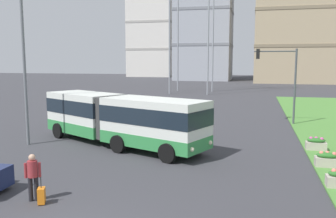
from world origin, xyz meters
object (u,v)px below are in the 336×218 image
(articulated_bus, at_px, (119,118))
(pedestrian_crossing, at_px, (33,174))
(streetlight_left, at_px, (24,60))
(rolling_suitcase, at_px, (41,195))
(flower_planter_4, at_px, (316,144))
(traffic_light_far_right, at_px, (282,73))
(flower_planter_3, at_px, (327,159))

(articulated_bus, height_order, pedestrian_crossing, articulated_bus)
(streetlight_left, bearing_deg, rolling_suitcase, -52.31)
(flower_planter_4, bearing_deg, rolling_suitcase, -135.55)
(rolling_suitcase, xyz_separation_m, flower_planter_4, (10.67, 10.47, 0.11))
(flower_planter_4, height_order, traffic_light_far_right, traffic_light_far_right)
(traffic_light_far_right, bearing_deg, pedestrian_crossing, -116.98)
(pedestrian_crossing, xyz_separation_m, flower_planter_4, (11.12, 10.27, -0.58))
(flower_planter_4, relative_size, streetlight_left, 0.12)
(articulated_bus, xyz_separation_m, traffic_light_far_right, (9.93, 10.06, 2.47))
(pedestrian_crossing, bearing_deg, articulated_bus, 91.56)
(pedestrian_crossing, xyz_separation_m, streetlight_left, (-5.70, 7.76, 4.15))
(traffic_light_far_right, bearing_deg, flower_planter_3, -83.21)
(rolling_suitcase, bearing_deg, streetlight_left, 127.69)
(articulated_bus, relative_size, rolling_suitcase, 12.06)
(articulated_bus, distance_m, flower_planter_3, 11.62)
(articulated_bus, height_order, traffic_light_far_right, traffic_light_far_right)
(articulated_bus, relative_size, traffic_light_far_right, 1.93)
(articulated_bus, height_order, streetlight_left, streetlight_left)
(pedestrian_crossing, xyz_separation_m, traffic_light_far_right, (9.68, 19.02, 3.12))
(flower_planter_4, bearing_deg, articulated_bus, -173.41)
(pedestrian_crossing, height_order, flower_planter_3, pedestrian_crossing)
(flower_planter_4, distance_m, traffic_light_far_right, 9.60)
(flower_planter_3, bearing_deg, articulated_bus, 169.77)
(flower_planter_4, xyz_separation_m, traffic_light_far_right, (-1.44, 8.74, 3.70))
(articulated_bus, xyz_separation_m, streetlight_left, (-5.46, -1.20, 3.50))
(pedestrian_crossing, distance_m, streetlight_left, 10.49)
(articulated_bus, distance_m, streetlight_left, 6.59)
(streetlight_left, bearing_deg, pedestrian_crossing, -53.70)
(articulated_bus, bearing_deg, flower_planter_4, 6.59)
(rolling_suitcase, height_order, streetlight_left, streetlight_left)
(pedestrian_crossing, height_order, rolling_suitcase, pedestrian_crossing)
(flower_planter_3, relative_size, streetlight_left, 0.12)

